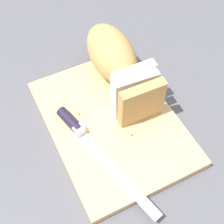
{
  "coord_description": "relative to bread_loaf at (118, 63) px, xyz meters",
  "views": [
    {
      "loc": [
        0.36,
        -0.18,
        0.62
      ],
      "look_at": [
        0.0,
        0.0,
        0.05
      ],
      "focal_mm": 52.52,
      "sensor_mm": 36.0,
      "label": 1
    }
  ],
  "objects": [
    {
      "name": "ground_plane",
      "position": [
        0.1,
        -0.07,
        -0.07
      ],
      "size": [
        3.0,
        3.0,
        0.0
      ],
      "primitive_type": "plane",
      "color": "#4C4C51"
    },
    {
      "name": "cutting_board",
      "position": [
        0.1,
        -0.07,
        -0.06
      ],
      "size": [
        0.37,
        0.27,
        0.02
      ],
      "primitive_type": "cube",
      "rotation": [
        0.0,
        0.0,
        0.01
      ],
      "color": "tan",
      "rests_on": "ground_plane"
    },
    {
      "name": "bread_loaf",
      "position": [
        0.0,
        0.0,
        0.0
      ],
      "size": [
        0.27,
        0.11,
        0.1
      ],
      "rotation": [
        0.0,
        0.0,
        -0.04
      ],
      "color": "tan",
      "rests_on": "cutting_board"
    },
    {
      "name": "bread_knife",
      "position": [
        0.11,
        -0.14,
        -0.04
      ],
      "size": [
        0.3,
        0.1,
        0.02
      ],
      "rotation": [
        0.0,
        0.0,
        0.25
      ],
      "color": "silver",
      "rests_on": "cutting_board"
    },
    {
      "name": "crumb_near_knife",
      "position": [
        0.16,
        -0.05,
        -0.05
      ],
      "size": [
        0.01,
        0.01,
        0.01
      ],
      "primitive_type": "sphere",
      "color": "#A8753D",
      "rests_on": "cutting_board"
    },
    {
      "name": "crumb_near_loaf",
      "position": [
        0.06,
        -0.13,
        -0.05
      ],
      "size": [
        0.0,
        0.0,
        0.0
      ],
      "primitive_type": "sphere",
      "color": "#A8753D",
      "rests_on": "cutting_board"
    },
    {
      "name": "crumb_stray_left",
      "position": [
        0.07,
        -0.0,
        -0.05
      ],
      "size": [
        0.01,
        0.01,
        0.01
      ],
      "primitive_type": "sphere",
      "color": "#A8753D",
      "rests_on": "cutting_board"
    },
    {
      "name": "crumb_stray_right",
      "position": [
        0.11,
        -0.05,
        -0.05
      ],
      "size": [
        0.0,
        0.0,
        0.0
      ],
      "primitive_type": "sphere",
      "color": "#A8753D",
      "rests_on": "cutting_board"
    }
  ]
}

